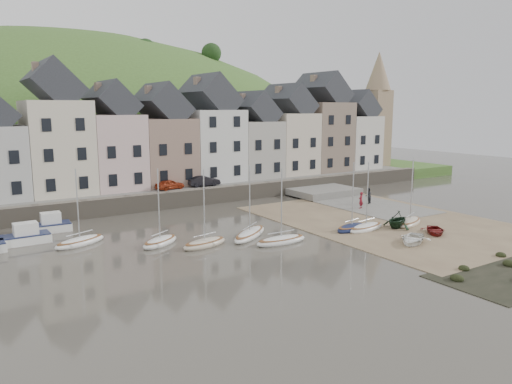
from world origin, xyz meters
TOP-DOWN VIEW (x-y plane):
  - ground at (0.00, 0.00)m, footprint 160.00×160.00m
  - quay_land at (0.00, 32.00)m, footprint 90.00×30.00m
  - quay_street at (0.00, 20.50)m, footprint 70.00×7.00m
  - seawall at (0.00, 17.00)m, footprint 70.00×1.20m
  - beach at (11.00, 0.00)m, footprint 18.00×26.00m
  - slipway at (15.00, 8.00)m, footprint 8.00×18.00m
  - hillside at (-5.00, 60.00)m, footprint 134.40×84.00m
  - townhouse_terrace at (1.76, 24.00)m, footprint 61.05×8.00m
  - church_spire at (34.55, 24.00)m, footprint 4.00×4.00m
  - sailboat_0 at (-15.73, 7.46)m, footprint 4.69×3.16m
  - sailboat_1 at (-10.35, 4.02)m, footprint 4.08×3.28m
  - sailboat_2 at (-7.56, 1.68)m, footprint 4.31×2.39m
  - sailboat_3 at (-2.01, -0.89)m, footprint 4.62×1.56m
  - sailboat_4 at (-3.07, 2.19)m, footprint 5.43×4.52m
  - sailboat_5 at (5.66, -0.92)m, footprint 3.97×2.21m
  - sailboat_6 at (6.83, -1.53)m, footprint 4.60×2.25m
  - sailboat_7 at (11.79, -2.23)m, footprint 4.70×3.13m
  - motorboat_0 at (-19.84, 10.18)m, footprint 5.17×1.88m
  - motorboat_2 at (-17.37, 13.18)m, footprint 4.71×1.95m
  - rowboat_white at (6.73, -6.70)m, footprint 4.25×3.83m
  - rowboat_green at (9.65, -2.56)m, footprint 3.43×3.13m
  - rowboat_red at (10.71, -5.79)m, footprint 3.58×3.61m
  - person_red at (12.90, 5.29)m, footprint 0.75×0.62m
  - person_dark at (15.45, 6.74)m, footprint 1.08×0.98m
  - car_left at (-2.98, 19.50)m, footprint 3.56×1.96m
  - car_right at (1.33, 19.50)m, footprint 3.87×1.52m

SIDE VIEW (x-z plane):
  - hillside at x=-5.00m, z-range -59.99..24.01m
  - ground at x=0.00m, z-range 0.00..0.00m
  - beach at x=11.00m, z-range 0.00..0.06m
  - slipway at x=15.00m, z-range 0.00..0.12m
  - sailboat_4 at x=-3.07m, z-range -2.90..3.42m
  - sailboat_3 at x=-2.01m, z-range -2.90..3.42m
  - sailboat_7 at x=11.79m, z-range -2.90..3.42m
  - sailboat_0 at x=-15.73m, z-range -2.90..3.42m
  - sailboat_6 at x=6.83m, z-range -2.90..3.42m
  - sailboat_2 at x=-7.56m, z-range -2.89..3.43m
  - sailboat_1 at x=-10.35m, z-range -2.89..3.43m
  - sailboat_5 at x=5.66m, z-range -2.89..3.43m
  - rowboat_red at x=10.71m, z-range 0.06..0.67m
  - rowboat_white at x=6.73m, z-range 0.06..0.78m
  - motorboat_2 at x=-17.37m, z-range -0.27..1.43m
  - motorboat_0 at x=-19.84m, z-range -0.27..1.43m
  - quay_land at x=0.00m, z-range 0.00..1.50m
  - rowboat_green at x=9.65m, z-range 0.06..1.61m
  - seawall at x=0.00m, z-range 0.00..1.80m
  - person_red at x=12.90m, z-range 0.12..1.89m
  - person_dark at x=15.45m, z-range 0.12..1.93m
  - quay_street at x=0.00m, z-range 1.50..1.60m
  - car_left at x=-2.98m, z-range 1.60..2.75m
  - car_right at x=1.33m, z-range 1.60..2.85m
  - townhouse_terrace at x=1.76m, z-range 0.36..14.29m
  - church_spire at x=34.55m, z-range 2.06..20.06m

